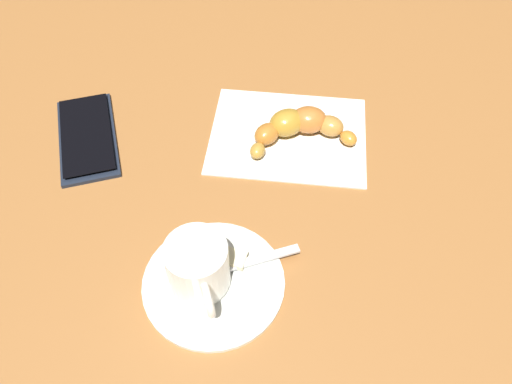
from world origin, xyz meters
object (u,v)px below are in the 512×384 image
espresso_cup (199,266)px  croissant (300,125)px  saucer (215,282)px  teaspoon (224,268)px  sugar_packet (215,253)px  cell_phone (88,136)px  napkin (289,135)px

espresso_cup → croissant: espresso_cup is taller
saucer → teaspoon: teaspoon is taller
sugar_packet → espresso_cup: bearing=86.4°
teaspoon → sugar_packet: 0.02m
teaspoon → cell_phone: teaspoon is taller
saucer → napkin: 0.22m
teaspoon → croissant: size_ratio=0.87×
cell_phone → teaspoon: bearing=-135.5°
espresso_cup → teaspoon: 0.04m
teaspoon → napkin: (0.20, -0.07, -0.01)m
napkin → croissant: (0.00, -0.01, 0.02)m
saucer → cell_phone: size_ratio=0.89×
espresso_cup → croissant: (0.21, -0.10, -0.02)m
espresso_cup → sugar_packet: size_ratio=1.21×
sugar_packet → cell_phone: (0.17, 0.17, -0.01)m
saucer → sugar_packet: 0.03m
saucer → teaspoon: 0.02m
teaspoon → napkin: 0.21m
croissant → espresso_cup: bearing=154.5°
teaspoon → napkin: size_ratio=0.62×
teaspoon → sugar_packet: (0.02, 0.01, 0.00)m
sugar_packet → saucer: bearing=108.6°
sugar_packet → cell_phone: 0.24m
teaspoon → sugar_packet: size_ratio=1.73×
saucer → napkin: saucer is taller
croissant → cell_phone: 0.26m
espresso_cup → cell_phone: size_ratio=0.52×
cell_phone → espresso_cup: bearing=-140.9°
saucer → napkin: size_ratio=0.74×
teaspoon → cell_phone: bearing=44.5°
saucer → cell_phone: cell_phone is taller
croissant → sugar_packet: bearing=153.4°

